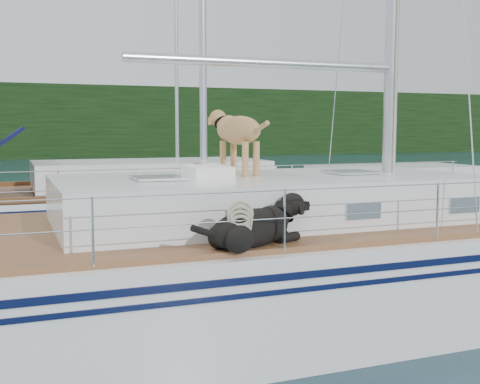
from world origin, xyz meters
name	(u,v)px	position (x,y,z in m)	size (l,w,h in m)	color
ground	(208,323)	(0.00, 0.00, 0.00)	(120.00, 120.00, 0.00)	black
tree_line	(35,121)	(0.00, 45.00, 3.00)	(90.00, 3.00, 6.00)	black
shore_bank	(35,150)	(0.00, 46.20, 0.60)	(92.00, 1.00, 1.20)	#595147
main_sailboat	(215,269)	(0.09, 0.00, 0.68)	(12.00, 3.89, 14.01)	white
neighbor_sailboat	(100,214)	(-0.48, 5.79, 0.63)	(11.00, 3.50, 13.30)	white
bg_boat_center	(178,179)	(4.00, 16.00, 0.45)	(7.20, 3.00, 11.65)	white
bg_boat_east	(393,178)	(12.00, 13.00, 0.46)	(6.40, 3.00, 11.65)	white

